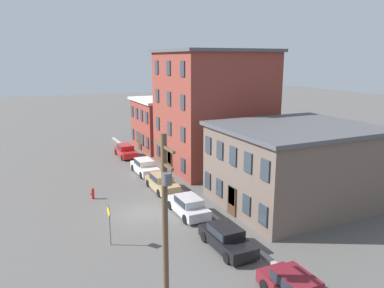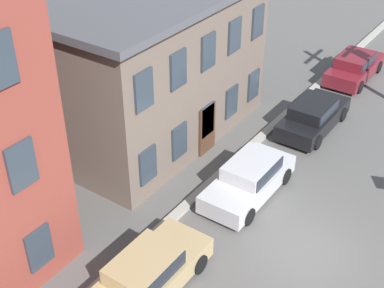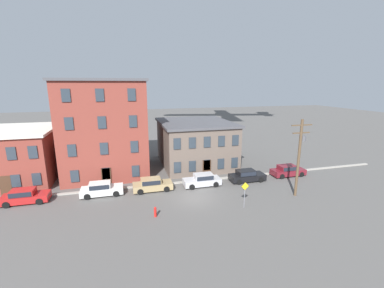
{
  "view_description": "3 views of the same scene",
  "coord_description": "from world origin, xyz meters",
  "px_view_note": "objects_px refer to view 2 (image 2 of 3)",
  "views": [
    {
      "loc": [
        25.73,
        -7.97,
        11.53
      ],
      "look_at": [
        1.95,
        3.23,
        5.49
      ],
      "focal_mm": 35.0,
      "sensor_mm": 36.0,
      "label": 1
    },
    {
      "loc": [
        -12.76,
        -4.42,
        12.85
      ],
      "look_at": [
        -1.82,
        3.21,
        4.09
      ],
      "focal_mm": 50.0,
      "sensor_mm": 36.0,
      "label": 2
    },
    {
      "loc": [
        -6.89,
        -24.26,
        11.8
      ],
      "look_at": [
        0.58,
        3.58,
        5.03
      ],
      "focal_mm": 24.0,
      "sensor_mm": 36.0,
      "label": 3
    }
  ],
  "objects_px": {
    "car_tan": "(148,273)",
    "car_maroon": "(355,66)",
    "car_black": "(313,115)",
    "car_silver": "(249,177)"
  },
  "relations": [
    {
      "from": "car_tan",
      "to": "car_silver",
      "type": "xyz_separation_m",
      "value": [
        5.93,
        -0.14,
        0.0
      ]
    },
    {
      "from": "car_black",
      "to": "car_maroon",
      "type": "relative_size",
      "value": 1.0
    },
    {
      "from": "car_tan",
      "to": "car_black",
      "type": "xyz_separation_m",
      "value": [
        11.67,
        -0.16,
        0.0
      ]
    },
    {
      "from": "car_silver",
      "to": "car_tan",
      "type": "bearing_deg",
      "value": 178.64
    },
    {
      "from": "car_tan",
      "to": "car_maroon",
      "type": "xyz_separation_m",
      "value": [
        17.74,
        0.19,
        0.0
      ]
    },
    {
      "from": "car_tan",
      "to": "car_black",
      "type": "distance_m",
      "value": 11.67
    },
    {
      "from": "car_black",
      "to": "car_maroon",
      "type": "height_order",
      "value": "same"
    },
    {
      "from": "car_silver",
      "to": "car_maroon",
      "type": "distance_m",
      "value": 11.81
    },
    {
      "from": "car_tan",
      "to": "car_black",
      "type": "bearing_deg",
      "value": -0.77
    },
    {
      "from": "car_maroon",
      "to": "car_tan",
      "type": "bearing_deg",
      "value": -179.4
    }
  ]
}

